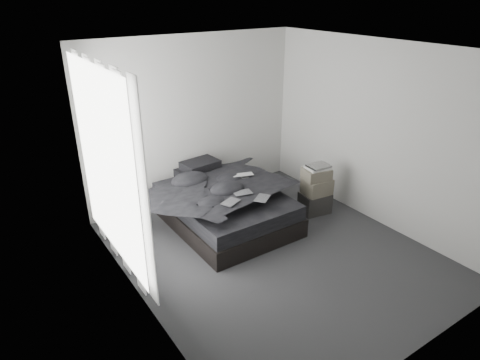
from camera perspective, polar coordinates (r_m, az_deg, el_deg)
floor at (r=5.76m, az=4.53°, el=-9.56°), size 3.60×4.20×0.01m
ceiling at (r=4.82m, az=5.58°, el=17.02°), size 3.60×4.20×0.01m
wall_back at (r=6.82m, az=-6.20°, el=7.97°), size 3.60×0.01×2.60m
wall_front at (r=3.93m, az=24.66°, el=-7.14°), size 3.60×0.01×2.60m
wall_left at (r=4.34m, az=-13.90°, el=-2.49°), size 0.01×4.20×2.60m
wall_right at (r=6.38m, az=17.78°, el=5.79°), size 0.01×4.20×2.60m
window_left at (r=5.11m, az=-17.42°, el=1.89°), size 0.02×2.00×2.30m
curtain_left at (r=5.15m, az=-16.80°, el=1.30°), size 0.06×2.12×2.48m
bed at (r=6.34m, az=-1.99°, el=-4.64°), size 1.49×1.97×0.27m
mattress at (r=6.23m, az=-2.02°, el=-2.72°), size 1.43×1.91×0.21m
duvet at (r=6.10m, az=-1.81°, el=-1.05°), size 1.45×1.68×0.23m
pillow_lower at (r=6.74m, az=-5.86°, el=0.94°), size 0.59×0.40×0.13m
pillow_upper at (r=6.70m, az=-5.33°, el=2.02°), size 0.59×0.44×0.12m
laptop at (r=6.30m, az=0.49°, el=1.09°), size 0.36×0.29×0.02m
comic_a at (r=5.57m, az=-1.26°, el=-2.29°), size 0.29×0.24×0.01m
comic_b at (r=5.82m, az=0.34°, el=-1.01°), size 0.28×0.21×0.01m
comic_c at (r=5.67m, az=3.01°, el=-1.68°), size 0.30×0.28×0.01m
side_stand at (r=6.26m, az=-14.53°, el=-4.02°), size 0.43×0.43×0.62m
papers at (r=6.12m, az=-14.72°, el=-1.39°), size 0.30×0.27×0.01m
floor_books at (r=6.07m, az=-15.47°, el=-7.85°), size 0.16×0.20×0.12m
box_lower at (r=6.73m, az=9.93°, el=-2.97°), size 0.48×0.40×0.32m
box_mid at (r=6.61m, az=10.22°, el=-0.83°), size 0.43×0.36×0.24m
box_upper at (r=6.52m, az=10.17°, el=0.81°), size 0.44×0.38×0.17m
art_book_white at (r=6.49m, az=10.30°, el=1.63°), size 0.37×0.31×0.03m
art_book_snake at (r=6.47m, az=10.44°, el=1.87°), size 0.33×0.27×0.03m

